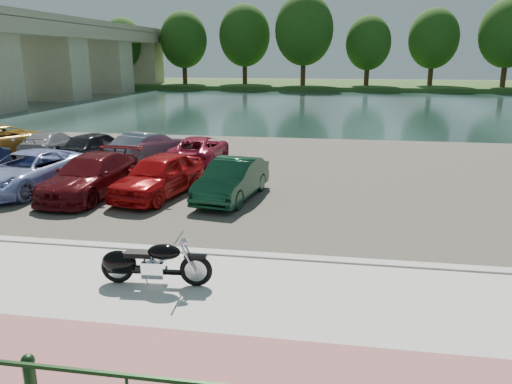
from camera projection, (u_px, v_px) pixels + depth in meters
ground at (212, 296)px, 9.99m from camera, size 200.00×200.00×0.00m
promenade at (198, 319)px, 9.02m from camera, size 60.00×6.00×0.10m
pink_path at (171, 365)px, 7.58m from camera, size 60.00×2.00×0.01m
kerb at (232, 255)px, 11.87m from camera, size 60.00×0.30×0.14m
parking_lot at (278, 173)px, 20.45m from camera, size 60.00×18.00×0.04m
river at (315, 106)px, 48.05m from camera, size 120.00×40.00×0.00m
far_bank at (325, 85)px, 78.43m from camera, size 120.00×24.00×0.60m
bridge at (47, 47)px, 52.00m from camera, size 7.00×56.00×8.55m
bollards at (19, 378)px, 6.59m from camera, size 10.68×0.18×0.81m
far_trees at (357, 35)px, 69.94m from camera, size 70.25×10.68×12.52m
motorcycle at (146, 263)px, 10.20m from camera, size 2.33×0.75×1.05m
car_2 at (28, 171)px, 17.61m from camera, size 2.91×5.18×1.37m
car_3 at (91, 176)px, 16.93m from camera, size 2.21×4.82×1.37m
car_4 at (159, 175)px, 16.82m from camera, size 2.49×4.48×1.44m
car_5 at (232, 179)px, 16.52m from camera, size 1.98×4.16×1.32m
car_6 at (3, 140)px, 23.66m from camera, size 4.11×5.95×1.51m
car_7 at (51, 144)px, 23.44m from camera, size 2.16×4.40×1.23m
car_8 at (97, 146)px, 22.58m from camera, size 2.53×4.25×1.35m
car_9 at (148, 147)px, 22.27m from camera, size 2.64×4.37×1.36m
car_10 at (199, 150)px, 22.04m from camera, size 2.12×4.43×1.22m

